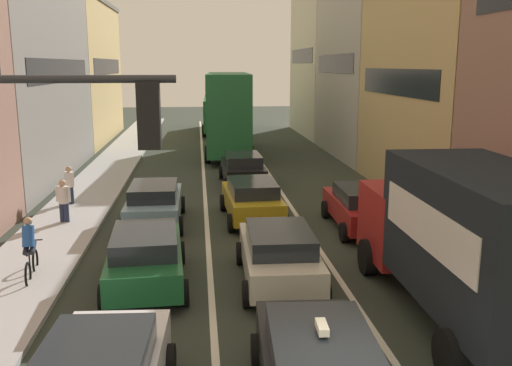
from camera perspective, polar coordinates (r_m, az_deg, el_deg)
name	(u,v)px	position (r m, az deg, el deg)	size (l,w,h in m)	color
sidewalk_left	(99,183)	(27.70, -15.69, 0.00)	(2.60, 64.00, 0.14)	#AEAEAE
lane_stripe_left	(204,182)	(27.31, -5.29, 0.09)	(0.16, 60.00, 0.01)	silver
lane_stripe_right	(274,181)	(27.55, 1.80, 0.24)	(0.16, 60.00, 0.01)	silver
building_row_right	(431,60)	(30.44, 17.36, 11.85)	(7.20, 43.90, 14.05)	beige
traffic_light_pole	(0,207)	(7.79, -24.53, -2.21)	(3.58, 0.38, 5.50)	#2D2D33
removalist_box_truck	(463,235)	(12.94, 20.27, -5.00)	(2.81, 7.74, 3.58)	#A51E1E
sedan_centre_lane_second	(279,254)	(14.61, 2.35, -7.18)	(2.14, 4.34, 1.49)	beige
wagon_left_lane_second	(146,256)	(14.71, -11.14, -7.26)	(2.25, 4.39, 1.49)	#19592D
hatchback_centre_lane_third	(252,199)	(20.43, -0.41, -1.61)	(2.23, 4.38, 1.49)	#B29319
sedan_left_lane_third	(154,203)	(20.20, -10.27, -1.96)	(2.06, 4.30, 1.49)	#759EB7
coupe_centre_lane_fourth	(243,168)	(26.43, -1.34, 1.50)	(2.13, 4.34, 1.49)	black
sedan_right_lane_behind_truck	(361,206)	(19.67, 10.63, -2.35)	(2.13, 4.33, 1.49)	#A51E1E
bus_mid_queue_primary	(228,110)	(35.41, -2.83, 7.45)	(3.14, 10.60, 5.06)	#1E6033
bus_far_queue_secondary	(219,111)	(47.42, -3.73, 7.27)	(3.04, 10.57, 2.90)	#1E6033
cyclist_on_sidewalk	(30,250)	(15.85, -21.96, -6.32)	(0.50, 1.73, 1.72)	black
pedestrian_mid_sidewalk	(63,200)	(20.78, -18.95, -1.61)	(0.53, 0.34, 1.66)	#262D47
pedestrian_far_sidewalk	(70,184)	(23.47, -18.39, -0.07)	(0.43, 0.39, 1.66)	#262D47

